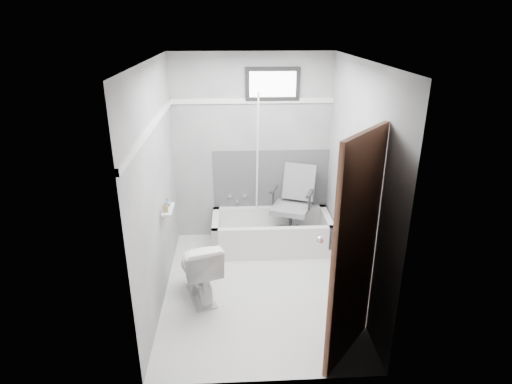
{
  "coord_description": "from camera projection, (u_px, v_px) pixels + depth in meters",
  "views": [
    {
      "loc": [
        -0.23,
        -3.95,
        2.74
      ],
      "look_at": [
        0.0,
        0.35,
        1.0
      ],
      "focal_mm": 30.0,
      "sensor_mm": 36.0,
      "label": 1
    }
  ],
  "objects": [
    {
      "name": "wall_front",
      "position": [
        268.0,
        253.0,
        3.04
      ],
      "size": [
        2.0,
        0.02,
        2.4
      ],
      "primitive_type": "cube",
      "color": "slate",
      "rests_on": "floor"
    },
    {
      "name": "wall_left",
      "position": [
        156.0,
        188.0,
        4.19
      ],
      "size": [
        0.02,
        2.6,
        2.4
      ],
      "primitive_type": "cube",
      "color": "slate",
      "rests_on": "floor"
    },
    {
      "name": "office_chair",
      "position": [
        291.0,
        203.0,
        5.41
      ],
      "size": [
        0.69,
        0.69,
        0.92
      ],
      "primitive_type": null,
      "rotation": [
        0.0,
        0.0,
        -0.38
      ],
      "color": "slate",
      "rests_on": "bathtub"
    },
    {
      "name": "shelf",
      "position": [
        168.0,
        210.0,
        4.45
      ],
      "size": [
        0.1,
        0.32,
        0.02
      ],
      "primitive_type": "cube",
      "color": "silver",
      "rests_on": "wall_left"
    },
    {
      "name": "wall_back",
      "position": [
        252.0,
        150.0,
        5.45
      ],
      "size": [
        2.0,
        0.02,
        2.4
      ],
      "primitive_type": "cube",
      "color": "slate",
      "rests_on": "floor"
    },
    {
      "name": "bathtub",
      "position": [
        271.0,
        232.0,
        5.49
      ],
      "size": [
        1.5,
        0.7,
        0.42
      ],
      "primitive_type": null,
      "color": "white",
      "rests_on": "floor"
    },
    {
      "name": "pole",
      "position": [
        257.0,
        167.0,
        5.28
      ],
      "size": [
        0.02,
        0.48,
        1.9
      ],
      "primitive_type": "cylinder",
      "rotation": [
        0.24,
        0.0,
        0.0
      ],
      "color": "white",
      "rests_on": "bathtub"
    },
    {
      "name": "soap_bottle_a",
      "position": [
        165.0,
        207.0,
        4.36
      ],
      "size": [
        0.06,
        0.06,
        0.11
      ],
      "primitive_type": "imported",
      "rotation": [
        0.0,
        0.0,
        0.23
      ],
      "color": "olive",
      "rests_on": "shelf"
    },
    {
      "name": "soap_bottle_b",
      "position": [
        167.0,
        202.0,
        4.49
      ],
      "size": [
        0.09,
        0.09,
        0.09
      ],
      "primitive_type": "imported",
      "rotation": [
        0.0,
        0.0,
        0.94
      ],
      "color": "slate",
      "rests_on": "shelf"
    },
    {
      "name": "door",
      "position": [
        399.0,
        271.0,
        3.18
      ],
      "size": [
        0.78,
        0.78,
        2.0
      ],
      "primitive_type": null,
      "color": "brown",
      "rests_on": "floor"
    },
    {
      "name": "wall_right",
      "position": [
        357.0,
        185.0,
        4.29
      ],
      "size": [
        0.02,
        2.6,
        2.4
      ],
      "primitive_type": "cube",
      "color": "slate",
      "rests_on": "floor"
    },
    {
      "name": "floor",
      "position": [
        258.0,
        288.0,
        4.69
      ],
      "size": [
        2.6,
        2.6,
        0.0
      ],
      "primitive_type": "plane",
      "color": "white",
      "rests_on": "ground"
    },
    {
      "name": "trim_back",
      "position": [
        252.0,
        101.0,
        5.2
      ],
      "size": [
        2.0,
        0.02,
        0.06
      ],
      "primitive_type": "cube",
      "color": "white",
      "rests_on": "wall_back"
    },
    {
      "name": "window",
      "position": [
        273.0,
        84.0,
        5.14
      ],
      "size": [
        0.66,
        0.04,
        0.4
      ],
      "primitive_type": null,
      "color": "black",
      "rests_on": "wall_back"
    },
    {
      "name": "trim_left",
      "position": [
        152.0,
        126.0,
        3.96
      ],
      "size": [
        0.02,
        2.6,
        0.06
      ],
      "primitive_type": "cube",
      "color": "white",
      "rests_on": "wall_left"
    },
    {
      "name": "toilet",
      "position": [
        199.0,
        268.0,
        4.44
      ],
      "size": [
        0.58,
        0.78,
        0.68
      ],
      "primitive_type": "imported",
      "rotation": [
        0.0,
        0.0,
        3.45
      ],
      "color": "white",
      "rests_on": "floor"
    },
    {
      "name": "backerboard",
      "position": [
        271.0,
        179.0,
        5.6
      ],
      "size": [
        1.5,
        0.02,
        0.78
      ],
      "primitive_type": "cube",
      "color": "#4C4C4F",
      "rests_on": "wall_back"
    },
    {
      "name": "faucet",
      "position": [
        237.0,
        198.0,
        5.65
      ],
      "size": [
        0.26,
        0.1,
        0.16
      ],
      "primitive_type": null,
      "color": "silver",
      "rests_on": "wall_back"
    },
    {
      "name": "ceiling",
      "position": [
        258.0,
        61.0,
        3.79
      ],
      "size": [
        2.6,
        2.6,
        0.0
      ],
      "primitive_type": "plane",
      "rotation": [
        3.14,
        0.0,
        0.0
      ],
      "color": "silver",
      "rests_on": "floor"
    }
  ]
}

